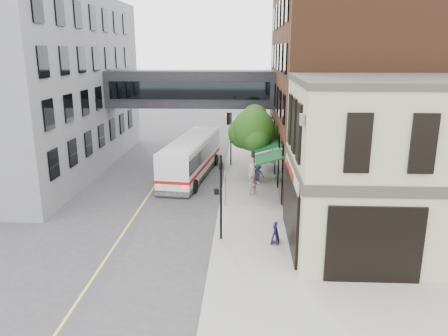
# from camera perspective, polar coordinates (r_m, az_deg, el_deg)

# --- Properties ---
(ground) EXTENTS (120.00, 120.00, 0.00)m
(ground) POSITION_cam_1_polar(r_m,az_deg,el_deg) (21.33, -1.79, -11.78)
(ground) COLOR #38383A
(ground) RESTS_ON ground
(sidewalk_main) EXTENTS (4.00, 60.00, 0.15)m
(sidewalk_main) POSITION_cam_1_polar(r_m,az_deg,el_deg) (34.32, 3.39, -1.07)
(sidewalk_main) COLOR gray
(sidewalk_main) RESTS_ON ground
(corner_building) EXTENTS (10.19, 8.12, 8.45)m
(corner_building) POSITION_cam_1_polar(r_m,az_deg,el_deg) (22.87, 21.57, 0.29)
(corner_building) COLOR tan
(corner_building) RESTS_ON ground
(brick_building) EXTENTS (13.76, 18.00, 14.00)m
(brick_building) POSITION_cam_1_polar(r_m,az_deg,el_deg) (35.07, 16.92, 10.16)
(brick_building) COLOR #4B2817
(brick_building) RESTS_ON ground
(opposite_building) EXTENTS (14.00, 24.00, 14.00)m
(opposite_building) POSITION_cam_1_polar(r_m,az_deg,el_deg) (39.67, -25.54, 9.88)
(opposite_building) COLOR slate
(opposite_building) RESTS_ON ground
(skyway_bridge) EXTENTS (14.00, 3.18, 3.00)m
(skyway_bridge) POSITION_cam_1_polar(r_m,az_deg,el_deg) (37.37, -4.32, 10.28)
(skyway_bridge) COLOR black
(skyway_bridge) RESTS_ON ground
(traffic_signal_near) EXTENTS (0.44, 0.22, 4.60)m
(traffic_signal_near) POSITION_cam_1_polar(r_m,az_deg,el_deg) (22.02, -0.49, -2.50)
(traffic_signal_near) COLOR black
(traffic_signal_near) RESTS_ON sidewalk_main
(traffic_signal_far) EXTENTS (0.53, 0.28, 4.50)m
(traffic_signal_far) POSITION_cam_1_polar(r_m,az_deg,el_deg) (36.53, 0.69, 5.20)
(traffic_signal_far) COLOR black
(traffic_signal_far) RESTS_ON sidewalk_main
(street_sign_pole) EXTENTS (0.08, 0.75, 3.00)m
(street_sign_pole) POSITION_cam_1_polar(r_m,az_deg,el_deg) (27.10, 0.17, -1.40)
(street_sign_pole) COLOR gray
(street_sign_pole) RESTS_ON sidewalk_main
(street_tree) EXTENTS (3.80, 3.20, 5.60)m
(street_tree) POSITION_cam_1_polar(r_m,az_deg,el_deg) (32.68, 3.85, 5.00)
(street_tree) COLOR #382619
(street_tree) RESTS_ON sidewalk_main
(lane_marking) EXTENTS (0.12, 40.00, 0.01)m
(lane_marking) POSITION_cam_1_polar(r_m,az_deg,el_deg) (31.22, -9.52, -3.06)
(lane_marking) COLOR #D8CC4C
(lane_marking) RESTS_ON ground
(bus) EXTENTS (3.81, 11.27, 2.97)m
(bus) POSITION_cam_1_polar(r_m,az_deg,el_deg) (34.20, -4.26, 1.61)
(bus) COLOR silver
(bus) RESTS_ON ground
(pedestrian_a) EXTENTS (0.80, 0.63, 1.95)m
(pedestrian_a) POSITION_cam_1_polar(r_m,az_deg,el_deg) (31.96, 3.76, -0.36)
(pedestrian_a) COLOR silver
(pedestrian_a) RESTS_ON sidewalk_main
(pedestrian_b) EXTENTS (0.86, 0.75, 1.51)m
(pedestrian_b) POSITION_cam_1_polar(r_m,az_deg,el_deg) (29.57, 4.00, -2.10)
(pedestrian_b) COLOR pink
(pedestrian_b) RESTS_ON sidewalk_main
(pedestrian_c) EXTENTS (1.06, 0.72, 1.51)m
(pedestrian_c) POSITION_cam_1_polar(r_m,az_deg,el_deg) (31.90, 4.42, -0.81)
(pedestrian_c) COLOR black
(pedestrian_c) RESTS_ON sidewalk_main
(newspaper_box) EXTENTS (0.62, 0.58, 0.99)m
(newspaper_box) POSITION_cam_1_polar(r_m,az_deg,el_deg) (33.54, 3.88, -0.45)
(newspaper_box) COLOR #166027
(newspaper_box) RESTS_ON sidewalk_main
(sandwich_board) EXTENTS (0.48, 0.64, 1.04)m
(sandwich_board) POSITION_cam_1_polar(r_m,az_deg,el_deg) (22.53, 6.70, -8.48)
(sandwich_board) COLOR black
(sandwich_board) RESTS_ON sidewalk_main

